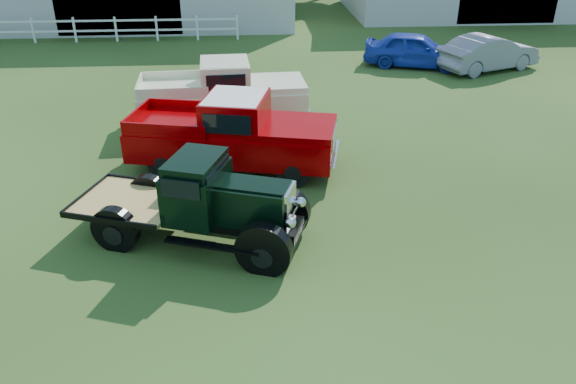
{
  "coord_description": "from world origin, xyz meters",
  "views": [
    {
      "loc": [
        -0.53,
        -8.88,
        6.35
      ],
      "look_at": [
        0.2,
        1.2,
        1.05
      ],
      "focal_mm": 35.0,
      "sensor_mm": 36.0,
      "label": 1
    }
  ],
  "objects_px": {
    "vintage_flatbed": "(194,200)",
    "white_pickup": "(223,94)",
    "red_pickup": "(233,132)",
    "misc_car_grey": "(489,53)",
    "misc_car_blue": "(415,50)"
  },
  "relations": [
    {
      "from": "white_pickup",
      "to": "misc_car_blue",
      "type": "height_order",
      "value": "white_pickup"
    },
    {
      "from": "vintage_flatbed",
      "to": "misc_car_blue",
      "type": "xyz_separation_m",
      "value": [
        8.2,
        13.1,
        -0.23
      ]
    },
    {
      "from": "misc_car_blue",
      "to": "red_pickup",
      "type": "bearing_deg",
      "value": 160.98
    },
    {
      "from": "vintage_flatbed",
      "to": "red_pickup",
      "type": "bearing_deg",
      "value": 97.17
    },
    {
      "from": "white_pickup",
      "to": "misc_car_grey",
      "type": "relative_size",
      "value": 1.22
    },
    {
      "from": "vintage_flatbed",
      "to": "white_pickup",
      "type": "height_order",
      "value": "white_pickup"
    },
    {
      "from": "red_pickup",
      "to": "white_pickup",
      "type": "height_order",
      "value": "red_pickup"
    },
    {
      "from": "red_pickup",
      "to": "misc_car_grey",
      "type": "relative_size",
      "value": 1.26
    },
    {
      "from": "vintage_flatbed",
      "to": "misc_car_blue",
      "type": "height_order",
      "value": "vintage_flatbed"
    },
    {
      "from": "red_pickup",
      "to": "white_pickup",
      "type": "bearing_deg",
      "value": 108.96
    },
    {
      "from": "vintage_flatbed",
      "to": "misc_car_blue",
      "type": "relative_size",
      "value": 1.14
    },
    {
      "from": "misc_car_blue",
      "to": "white_pickup",
      "type": "bearing_deg",
      "value": 147.51
    },
    {
      "from": "vintage_flatbed",
      "to": "white_pickup",
      "type": "xyz_separation_m",
      "value": [
        0.37,
        6.86,
        0.03
      ]
    },
    {
      "from": "red_pickup",
      "to": "vintage_flatbed",
      "type": "bearing_deg",
      "value": -88.86
    },
    {
      "from": "misc_car_grey",
      "to": "red_pickup",
      "type": "bearing_deg",
      "value": 107.97
    }
  ]
}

